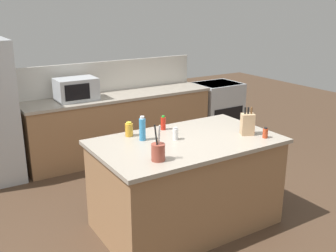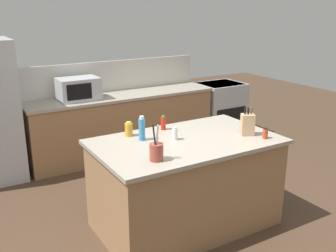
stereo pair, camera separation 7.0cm
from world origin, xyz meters
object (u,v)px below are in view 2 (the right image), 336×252
Objects in this scene: honey_jar at (129,129)px; knife_block at (247,124)px; hot_sauce_bottle at (163,123)px; range_oven at (220,109)px; salt_shaker at (175,134)px; utensil_crock at (156,151)px; microwave at (78,89)px; dish_soap_bottle at (142,129)px; spice_jar_paprika at (265,134)px.

knife_block is at bearing -29.56° from honey_jar.
hot_sauce_bottle is (0.40, 0.00, 0.00)m from honey_jar.
salt_shaker reaches higher than range_oven.
range_oven is at bearing 84.26° from knife_block.
hot_sauce_bottle is at bearing 164.34° from knife_block.
utensil_crock is (-1.13, -0.12, -0.03)m from knife_block.
microwave is 1.80m from honey_jar.
range_oven is at bearing 43.51° from salt_shaker.
utensil_crock is at bearing -146.86° from knife_block.
range_oven is 3.20m from honey_jar.
range_oven is at bearing 43.26° from utensil_crock.
salt_shaker is (0.26, -2.14, -0.09)m from microwave.
microwave is 3.62× the size of hot_sauce_bottle.
microwave is 2.15m from salt_shaker.
honey_jar is (-0.06, 0.18, -0.05)m from dish_soap_bottle.
knife_block is 1.18× the size of dish_soap_bottle.
salt_shaker is (0.34, -0.34, -0.01)m from honey_jar.
honey_jar is at bearing -92.57° from microwave.
utensil_crock is 0.55m from dish_soap_bottle.
dish_soap_bottle is at bearing -72.93° from honey_jar.
microwave reaches higher than range_oven.
honey_jar reaches higher than spice_jar_paprika.
microwave is at bearing 89.29° from dish_soap_bottle.
microwave reaches higher than spice_jar_paprika.
dish_soap_bottle is (0.14, 0.53, 0.03)m from utensil_crock.
knife_block reaches higher than salt_shaker.
microwave is 2.26× the size of dish_soap_bottle.
microwave is 4.35× the size of salt_shaker.
knife_block is 1.14m from utensil_crock.
range_oven is 2.88m from hot_sauce_bottle.
knife_block is 0.91× the size of utensil_crock.
spice_jar_paprika is (0.08, -0.17, -0.06)m from knife_block.
hot_sauce_bottle is 0.35m from salt_shaker.
utensil_crock reaches higher than dish_soap_bottle.
microwave reaches higher than hot_sauce_bottle.
salt_shaker is (-0.06, -0.34, -0.01)m from hot_sauce_bottle.
hot_sauce_bottle reaches higher than honey_jar.
range_oven is 3.71m from utensil_crock.
dish_soap_bottle is 1.93× the size of salt_shaker.
dish_soap_bottle is 0.40m from hot_sauce_bottle.
hot_sauce_bottle is at bearing 0.01° from honey_jar.
salt_shaker reaches higher than spice_jar_paprika.
knife_block is at bearing 115.32° from spice_jar_paprika.
knife_block is 1.96× the size of honey_jar.
range_oven is 3.17× the size of knife_block.
spice_jar_paprika reaches higher than range_oven.
knife_block is 0.76m from salt_shaker.
knife_block is at bearing 6.11° from utensil_crock.
range_oven is 7.22× the size of salt_shaker.
salt_shaker is (0.28, -0.16, -0.06)m from dish_soap_bottle.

